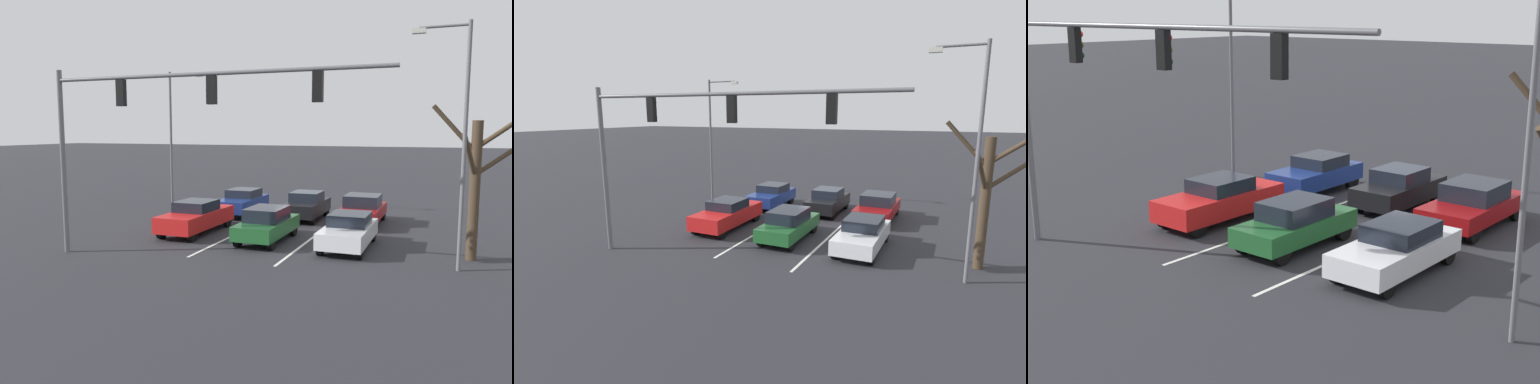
% 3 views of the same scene
% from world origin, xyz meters
% --- Properties ---
extents(ground_plane, '(240.00, 240.00, 0.00)m').
position_xyz_m(ground_plane, '(0.00, 0.00, 0.00)').
color(ground_plane, '#28282D').
extents(lane_stripe_left_divider, '(0.12, 15.51, 0.01)m').
position_xyz_m(lane_stripe_left_divider, '(-1.76, 1.75, 0.01)').
color(lane_stripe_left_divider, silver).
rests_on(lane_stripe_left_divider, ground_plane).
extents(lane_stripe_center_divider, '(0.12, 15.51, 0.01)m').
position_xyz_m(lane_stripe_center_divider, '(1.76, 1.75, 0.01)').
color(lane_stripe_center_divider, silver).
rests_on(lane_stripe_center_divider, ground_plane).
extents(car_red_rightlane_front, '(1.80, 4.73, 1.52)m').
position_xyz_m(car_red_rightlane_front, '(3.67, 5.29, 0.77)').
color(car_red_rightlane_front, red).
rests_on(car_red_rightlane_front, ground_plane).
extents(car_darkgreen_midlane_front, '(1.72, 4.17, 1.50)m').
position_xyz_m(car_darkgreen_midlane_front, '(-0.08, 5.77, 0.77)').
color(car_darkgreen_midlane_front, '#1E5928').
rests_on(car_darkgreen_midlane_front, ground_plane).
extents(car_white_leftlane_front, '(1.77, 4.36, 1.42)m').
position_xyz_m(car_white_leftlane_front, '(-3.63, 5.69, 0.72)').
color(car_white_leftlane_front, silver).
rests_on(car_white_leftlane_front, ground_plane).
extents(car_black_midlane_second, '(1.75, 4.04, 1.51)m').
position_xyz_m(car_black_midlane_second, '(-0.20, -0.07, 0.76)').
color(car_black_midlane_second, black).
rests_on(car_black_midlane_second, ground_plane).
extents(car_navy_rightlane_second, '(1.80, 4.07, 1.48)m').
position_xyz_m(car_navy_rightlane_second, '(3.56, 0.01, 0.78)').
color(car_navy_rightlane_second, navy).
rests_on(car_navy_rightlane_second, ground_plane).
extents(car_maroon_leftlane_second, '(1.94, 4.47, 1.51)m').
position_xyz_m(car_maroon_leftlane_second, '(-3.26, 0.25, 0.78)').
color(car_maroon_leftlane_second, maroon).
rests_on(car_maroon_leftlane_second, ground_plane).
extents(traffic_signal_gantry, '(12.70, 0.37, 7.09)m').
position_xyz_m(traffic_signal_gantry, '(2.52, 10.49, 5.41)').
color(traffic_signal_gantry, slate).
rests_on(traffic_signal_gantry, ground_plane).
extents(street_lamp_right_shoulder, '(2.23, 0.24, 8.18)m').
position_xyz_m(street_lamp_right_shoulder, '(7.85, 0.09, 4.75)').
color(street_lamp_right_shoulder, slate).
rests_on(street_lamp_right_shoulder, ground_plane).
extents(street_lamp_left_shoulder, '(1.88, 0.24, 8.39)m').
position_xyz_m(street_lamp_left_shoulder, '(-7.64, 7.69, 4.81)').
color(street_lamp_left_shoulder, slate).
rests_on(street_lamp_left_shoulder, ground_plane).
extents(bare_tree_near, '(3.28, 2.33, 5.77)m').
position_xyz_m(bare_tree_near, '(-8.30, 5.97, 3.01)').
color(bare_tree_near, '#423323').
rests_on(bare_tree_near, ground_plane).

